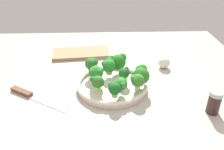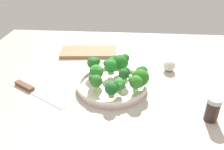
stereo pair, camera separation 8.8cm
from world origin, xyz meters
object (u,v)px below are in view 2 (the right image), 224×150
at_px(knife, 32,90).
at_px(cutting_board, 89,52).
at_px(broccoli_floret_7, 125,74).
at_px(broccoli_floret_1, 120,62).
at_px(broccoli_floret_9, 111,89).
at_px(broccoli_floret_2, 96,72).
at_px(broccoli_floret_0, 119,85).
at_px(broccoli_floret_4, 135,82).
at_px(pepper_shaker, 213,109).
at_px(broccoli_floret_5, 111,65).
at_px(broccoli_floret_3, 95,81).
at_px(broccoli_floret_6, 141,76).
at_px(bowl, 112,85).
at_px(broccoli_floret_8, 94,63).
at_px(garlic_bulb, 169,65).

bearing_deg(knife, cutting_board, -113.68).
bearing_deg(broccoli_floret_7, knife, 9.29).
bearing_deg(knife, broccoli_floret_1, -157.00).
bearing_deg(broccoli_floret_9, broccoli_floret_2, -57.20).
distance_m(broccoli_floret_0, broccoli_floret_4, 0.06).
xyz_separation_m(knife, pepper_shaker, (-0.63, 0.11, 0.04)).
bearing_deg(broccoli_floret_2, broccoli_floret_7, -177.42).
distance_m(broccoli_floret_4, broccoli_floret_5, 0.16).
height_order(knife, cutting_board, cutting_board).
bearing_deg(pepper_shaker, broccoli_floret_2, -22.58).
xyz_separation_m(broccoli_floret_3, broccoli_floret_5, (-0.04, -0.12, 0.00)).
distance_m(broccoli_floret_6, cutting_board, 0.42).
relative_size(broccoli_floret_0, broccoli_floret_1, 0.71).
xyz_separation_m(bowl, broccoli_floret_4, (-0.09, 0.06, 0.06)).
height_order(broccoli_floret_4, knife, broccoli_floret_4).
distance_m(bowl, broccoli_floret_1, 0.11).
bearing_deg(broccoli_floret_2, cutting_board, -75.08).
relative_size(knife, cutting_board, 0.86).
bearing_deg(broccoli_floret_8, broccoli_floret_9, 116.46).
relative_size(broccoli_floret_5, broccoli_floret_9, 1.18).
bearing_deg(bowl, broccoli_floret_3, 45.78).
relative_size(broccoli_floret_4, broccoli_floret_8, 0.98).
bearing_deg(bowl, broccoli_floret_6, 172.37).
xyz_separation_m(broccoli_floret_7, garlic_bulb, (-0.19, -0.15, -0.04)).
distance_m(broccoli_floret_3, broccoli_floret_4, 0.14).
distance_m(broccoli_floret_4, cutting_board, 0.44).
height_order(broccoli_floret_2, broccoli_floret_3, broccoli_floret_2).
xyz_separation_m(broccoli_floret_9, pepper_shaker, (-0.32, 0.06, -0.02)).
bearing_deg(broccoli_floret_6, broccoli_floret_2, -6.47).
bearing_deg(broccoli_floret_4, broccoli_floret_7, -61.64).
relative_size(broccoli_floret_4, cutting_board, 0.24).
relative_size(broccoli_floret_2, broccoli_floret_7, 1.19).
distance_m(broccoli_floret_5, cutting_board, 0.28).
height_order(knife, garlic_bulb, garlic_bulb).
xyz_separation_m(broccoli_floret_5, pepper_shaker, (-0.34, 0.22, -0.02)).
xyz_separation_m(broccoli_floret_2, broccoli_floret_6, (-0.17, 0.02, 0.00)).
distance_m(broccoli_floret_9, garlic_bulb, 0.35).
xyz_separation_m(broccoli_floret_1, garlic_bulb, (-0.21, -0.07, -0.04)).
distance_m(broccoli_floret_2, broccoli_floret_8, 0.07).
distance_m(broccoli_floret_0, knife, 0.34).
bearing_deg(broccoli_floret_7, broccoli_floret_8, -25.97).
xyz_separation_m(broccoli_floret_2, broccoli_floret_7, (-0.11, -0.00, -0.01)).
xyz_separation_m(cutting_board, pepper_shaker, (-0.47, 0.47, 0.03)).
distance_m(bowl, broccoli_floret_8, 0.12).
bearing_deg(broccoli_floret_8, garlic_bulb, -164.32).
bearing_deg(broccoli_floret_1, broccoli_floret_8, 11.19).
xyz_separation_m(broccoli_floret_6, pepper_shaker, (-0.22, 0.14, -0.03)).
bearing_deg(bowl, garlic_bulb, -146.18).
distance_m(broccoli_floret_2, broccoli_floret_5, 0.08).
xyz_separation_m(broccoli_floret_2, broccoli_floret_9, (-0.06, 0.10, -0.01)).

